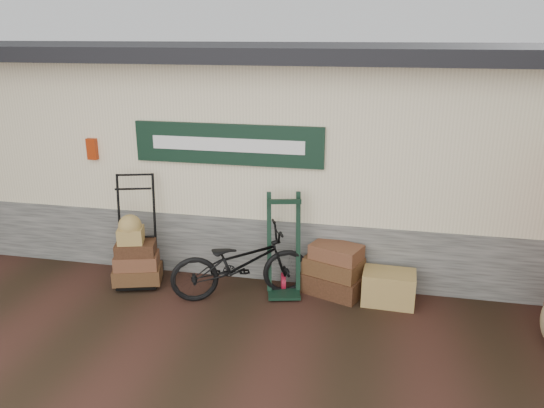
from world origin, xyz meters
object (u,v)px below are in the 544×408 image
at_px(porter_trolley, 136,229).
at_px(wicker_hamper, 389,288).
at_px(green_barrow, 284,245).
at_px(suitcase_stack, 333,268).
at_px(bicycle, 241,259).

distance_m(porter_trolley, wicker_hamper, 3.51).
relative_size(green_barrow, suitcase_stack, 1.73).
distance_m(green_barrow, bicycle, 0.60).
distance_m(green_barrow, suitcase_stack, 0.75).
xyz_separation_m(green_barrow, wicker_hamper, (1.39, 0.01, -0.48)).
bearing_deg(wicker_hamper, bicycle, -173.21).
height_order(wicker_hamper, bicycle, bicycle).
xyz_separation_m(green_barrow, bicycle, (-0.54, -0.22, -0.16)).
relative_size(green_barrow, wicker_hamper, 2.08).
bearing_deg(wicker_hamper, green_barrow, -179.75).
bearing_deg(suitcase_stack, bicycle, -162.65).
bearing_deg(bicycle, porter_trolley, 60.37).
distance_m(porter_trolley, green_barrow, 2.07).
bearing_deg(wicker_hamper, suitcase_stack, 169.07).
relative_size(porter_trolley, bicycle, 0.84).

